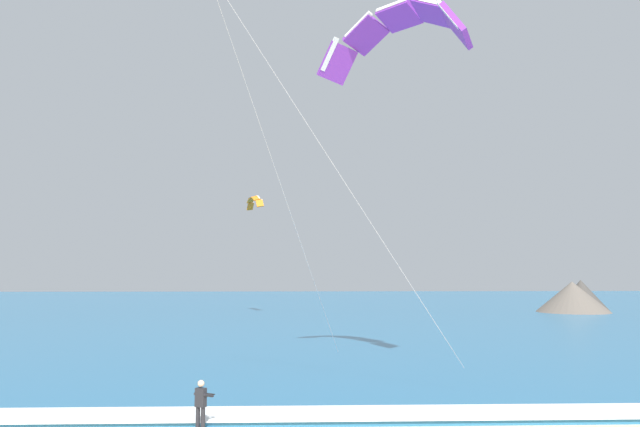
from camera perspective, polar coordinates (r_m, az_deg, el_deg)
The scene contains 6 objects.
sea at distance 80.66m, azimuth -4.65°, elevation -9.10°, with size 200.00×120.00×0.20m, color teal.
surf_foam at distance 22.32m, azimuth -12.28°, elevation -18.38°, with size 200.00×2.23×0.04m, color white.
kitesurfer at distance 20.50m, azimuth -11.39°, elevation -17.51°, with size 0.67×0.67×1.69m.
kite_primary at distance 30.21m, azimuth 7.21°, elevation 17.06°, with size 11.05×10.56×16.91m.
kite_distant at distance 66.01m, azimuth -6.36°, elevation 1.21°, with size 2.17×3.99×1.50m.
headland_right at distance 78.82m, azimuth 23.51°, elevation -7.44°, with size 10.66×9.71×4.03m.
Camera 1 is at (3.80, -8.36, 5.26)m, focal length 33.21 mm.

